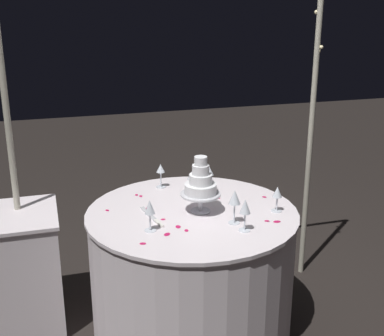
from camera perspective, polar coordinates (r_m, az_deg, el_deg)
name	(u,v)px	position (r m, az deg, el deg)	size (l,w,h in m)	color
ground_plane	(192,326)	(3.21, 0.00, -17.08)	(12.00, 12.00, 0.00)	black
decorative_arch	(173,82)	(3.04, -2.15, 9.55)	(1.92, 0.06, 2.15)	#B7B29E
main_table	(192,271)	(3.01, 0.00, -11.32)	(1.17, 1.17, 0.74)	white
side_table	(16,270)	(3.22, -18.91, -10.62)	(0.52, 0.52, 0.71)	white
tiered_cake	(201,184)	(2.78, 0.95, -1.80)	(0.22, 0.22, 0.32)	silver
wine_glass_0	(192,177)	(3.05, -0.01, -1.00)	(0.06, 0.06, 0.14)	silver
wine_glass_1	(235,199)	(2.66, 4.75, -3.41)	(0.06, 0.06, 0.18)	silver
wine_glass_2	(161,170)	(3.17, -3.50, -0.26)	(0.06, 0.06, 0.15)	silver
wine_glass_3	(209,172)	(3.07, 1.87, -0.44)	(0.06, 0.06, 0.17)	silver
wine_glass_4	(150,209)	(2.58, -4.70, -4.53)	(0.06, 0.06, 0.17)	silver
wine_glass_5	(277,194)	(2.85, 9.43, -2.83)	(0.06, 0.06, 0.14)	silver
wine_glass_6	(245,208)	(2.58, 5.91, -4.45)	(0.06, 0.06, 0.17)	silver
cake_knife	(153,218)	(2.76, -4.34, -5.52)	(0.07, 0.29, 0.01)	silver
rose_petal_0	(218,198)	(3.03, 2.93, -3.33)	(0.03, 0.02, 0.00)	#C61951
rose_petal_1	(178,227)	(2.66, -1.55, -6.52)	(0.04, 0.03, 0.00)	#C61951
rose_petal_2	(163,219)	(2.75, -3.22, -5.70)	(0.03, 0.02, 0.00)	#C61951
rose_petal_3	(167,234)	(2.58, -2.78, -7.35)	(0.04, 0.03, 0.00)	#C61951
rose_petal_4	(267,221)	(2.75, 8.31, -5.82)	(0.03, 0.02, 0.00)	#C61951
rose_petal_5	(141,196)	(3.07, -5.70, -3.12)	(0.03, 0.02, 0.00)	#C61951
rose_petal_6	(143,244)	(2.50, -5.47, -8.33)	(0.03, 0.02, 0.00)	#C61951
rose_petal_7	(146,208)	(2.89, -5.11, -4.49)	(0.03, 0.02, 0.00)	#C61951
rose_petal_8	(277,222)	(2.75, 9.39, -5.88)	(0.04, 0.03, 0.00)	#C61951
rose_petal_9	(264,197)	(3.07, 8.02, -3.20)	(0.03, 0.02, 0.00)	#C61951
rose_petal_10	(186,230)	(2.62, -0.62, -6.93)	(0.03, 0.02, 0.00)	#C61951
rose_petal_11	(137,195)	(3.09, -6.16, -2.98)	(0.03, 0.02, 0.00)	#C61951
rose_petal_12	(107,210)	(2.89, -9.38, -4.64)	(0.03, 0.02, 0.00)	#C61951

